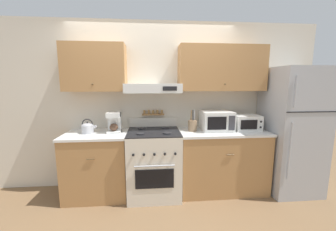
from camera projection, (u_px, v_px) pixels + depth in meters
ground_plane at (155, 204)px, 2.79m from camera, size 16.00×16.00×0.00m
wall_back at (158, 95)px, 3.18m from camera, size 5.20×0.46×2.55m
counter_left at (98, 164)px, 2.98m from camera, size 0.88×0.66×0.93m
counter_right at (221, 160)px, 3.14m from camera, size 1.30×0.66×0.93m
stove_range at (154, 162)px, 3.01m from camera, size 0.74×0.73×1.09m
refrigerator at (291, 130)px, 3.09m from camera, size 0.72×0.77×1.85m
tea_kettle at (88, 128)px, 2.90m from camera, size 0.22×0.17×0.21m
coffee_maker at (114, 122)px, 2.95m from camera, size 0.19×0.20×0.29m
microwave at (216, 121)px, 3.07m from camera, size 0.45×0.38×0.29m
utensil_crock at (192, 125)px, 3.03m from camera, size 0.13×0.13×0.31m
toaster_oven at (246, 123)px, 3.10m from camera, size 0.38×0.33×0.23m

